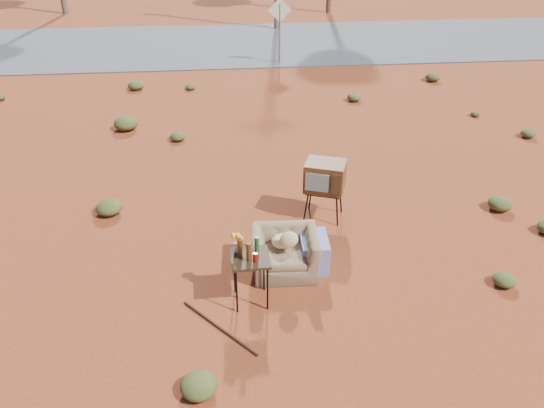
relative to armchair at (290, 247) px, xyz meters
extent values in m
plane|color=maroon|center=(-0.34, -0.38, -0.41)|extent=(140.00, 140.00, 0.00)
cube|color=#565659|center=(-0.34, 14.62, -0.39)|extent=(140.00, 7.00, 0.04)
imported|color=brown|center=(-0.09, -0.01, 0.03)|extent=(1.04, 0.70, 0.88)
ellipsoid|color=#D7C283|center=(-0.13, 0.04, 0.10)|extent=(0.32, 0.32, 0.19)
ellipsoid|color=#D7C283|center=(-0.05, -0.18, 0.27)|extent=(0.28, 0.14, 0.28)
cube|color=navy|center=(0.38, 0.06, -0.15)|extent=(0.45, 0.67, 0.52)
cube|color=black|center=(0.81, 1.50, 0.14)|extent=(0.73, 0.65, 0.03)
cylinder|color=black|center=(0.47, 1.39, -0.13)|extent=(0.04, 0.04, 0.55)
cylinder|color=black|center=(0.99, 1.20, -0.13)|extent=(0.04, 0.04, 0.55)
cylinder|color=black|center=(0.62, 1.80, -0.13)|extent=(0.04, 0.04, 0.55)
cylinder|color=black|center=(1.15, 1.60, -0.13)|extent=(0.04, 0.04, 0.55)
cube|color=brown|center=(0.81, 1.50, 0.42)|extent=(0.83, 0.74, 0.53)
cube|color=slate|center=(0.62, 1.27, 0.42)|extent=(0.39, 0.16, 0.33)
cube|color=#472D19|center=(0.93, 1.15, 0.42)|extent=(0.15, 0.07, 0.38)
cube|color=#332312|center=(-0.66, -0.69, 0.35)|extent=(0.56, 0.56, 0.04)
cylinder|color=black|center=(-0.87, -0.92, -0.03)|extent=(0.03, 0.03, 0.76)
cylinder|color=black|center=(-0.44, -0.90, -0.03)|extent=(0.03, 0.03, 0.76)
cylinder|color=black|center=(-0.89, -0.48, -0.03)|extent=(0.03, 0.03, 0.76)
cylinder|color=black|center=(-0.45, -0.47, -0.03)|extent=(0.03, 0.03, 0.76)
cylinder|color=#4B2C0C|center=(-0.80, -0.64, 0.51)|extent=(0.08, 0.08, 0.28)
cylinder|color=#4B2C0C|center=(-0.68, -0.78, 0.52)|extent=(0.07, 0.07, 0.30)
cylinder|color=#224E21|center=(-0.56, -0.58, 0.50)|extent=(0.06, 0.06, 0.26)
cylinder|color=#B21E0E|center=(-0.60, -0.80, 0.44)|extent=(0.07, 0.07, 0.14)
cylinder|color=silver|center=(-0.83, -0.54, 0.44)|extent=(0.09, 0.09, 0.15)
ellipsoid|color=#FFAF1A|center=(-0.83, -0.54, 0.61)|extent=(0.17, 0.17, 0.13)
cylinder|color=#4E2315|center=(-1.14, -1.23, -0.39)|extent=(1.00, 1.15, 0.04)
cylinder|color=brown|center=(1.16, 11.62, 0.59)|extent=(0.06, 0.06, 2.00)
cube|color=silver|center=(1.16, 11.62, 1.39)|extent=(0.78, 0.04, 0.78)
ellipsoid|color=#484E22|center=(4.16, 1.42, -0.29)|extent=(0.44, 0.44, 0.24)
ellipsoid|color=#484E22|center=(-3.34, 6.12, -0.25)|extent=(0.60, 0.60, 0.33)
ellipsoid|color=#484E22|center=(6.46, 4.62, -0.31)|extent=(0.36, 0.36, 0.20)
ellipsoid|color=#484E22|center=(2.86, 7.62, -0.30)|extent=(0.40, 0.40, 0.22)
ellipsoid|color=#484E22|center=(-1.84, 9.12, -0.33)|extent=(0.30, 0.30, 0.17)
camera|label=1|loc=(-0.97, -6.66, 4.73)|focal=35.00mm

